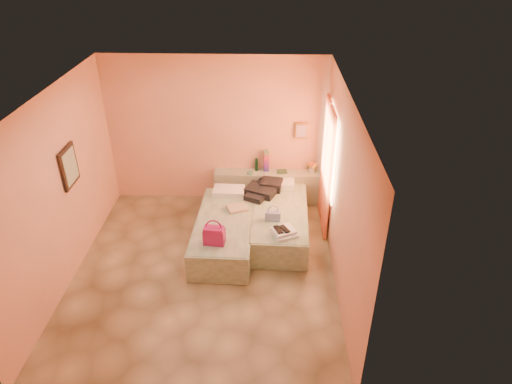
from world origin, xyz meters
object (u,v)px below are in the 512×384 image
bed_left (225,232)px  water_bottle (257,165)px  bed_right (279,221)px  blue_handbag (273,216)px  towel_stack (285,233)px  magenta_handbag (214,235)px  headboard_ledge (269,187)px  flower_vase (312,167)px  green_book (282,171)px

bed_left → water_bottle: (0.47, 1.46, 0.52)m
bed_right → blue_handbag: 0.48m
bed_right → towel_stack: towel_stack is taller
magenta_handbag → blue_handbag: bearing=42.2°
headboard_ledge → bed_left: size_ratio=1.02×
flower_vase → towel_stack: size_ratio=0.72×
water_bottle → towel_stack: bearing=-75.2°
blue_handbag → towel_stack: (0.19, -0.42, -0.03)m
headboard_ledge → blue_handbag: size_ratio=8.27×
bed_left → green_book: green_book is taller
bed_right → blue_handbag: bearing=-107.1°
headboard_ledge → water_bottle: 0.51m
bed_left → flower_vase: size_ratio=7.89×
green_book → magenta_handbag: size_ratio=0.57×
bed_left → towel_stack: bearing=-21.2°
headboard_ledge → towel_stack: (0.26, -1.80, 0.23)m
green_book → magenta_handbag: (-1.05, -2.04, -0.02)m
bed_left → blue_handbag: blue_handbag is taller
flower_vase → water_bottle: bearing=176.8°
towel_stack → bed_right: bearing=95.3°
bed_left → flower_vase: 2.13m
flower_vase → blue_handbag: size_ratio=1.02×
bed_left → water_bottle: 1.62m
bed_right → magenta_handbag: (-1.00, -0.98, 0.40)m
flower_vase → bed_left: bearing=-137.2°
headboard_ledge → flower_vase: size_ratio=8.09×
flower_vase → magenta_handbag: 2.61m
water_bottle → magenta_handbag: (-0.57, -2.10, -0.12)m
bed_right → flower_vase: (0.61, 1.06, 0.53)m
bed_left → magenta_handbag: magenta_handbag is taller
towel_stack → green_book: bearing=90.5°
water_bottle → flower_vase: flower_vase is taller
headboard_ledge → green_book: size_ratio=11.22×
bed_left → water_bottle: size_ratio=8.24×
water_bottle → blue_handbag: size_ratio=0.98×
bed_right → green_book: bearing=88.9°
water_bottle → green_book: (0.48, -0.06, -0.11)m
water_bottle → towel_stack: water_bottle is taller
bed_left → flower_vase: (1.51, 1.40, 0.53)m
magenta_handbag → headboard_ledge: bearing=74.1°
flower_vase → magenta_handbag: flower_vase is taller
headboard_ledge → blue_handbag: (0.08, -1.38, 0.25)m
bed_right → headboard_ledge: bearing=102.2°
magenta_handbag → flower_vase: bearing=57.5°
green_book → blue_handbag: (-0.17, -1.39, -0.09)m
water_bottle → flower_vase: size_ratio=0.96×
water_bottle → green_book: size_ratio=1.33×
blue_handbag → bed_right: bearing=76.4°
water_bottle → towel_stack: 1.95m
water_bottle → blue_handbag: 1.50m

